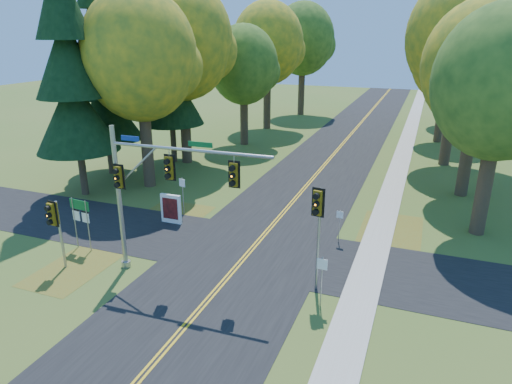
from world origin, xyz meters
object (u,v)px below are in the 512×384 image
(east_signal_pole, at_px, (318,214))
(route_sign_cluster, at_px, (80,214))
(info_kiosk, at_px, (171,209))
(traffic_mast, at_px, (153,184))

(east_signal_pole, bearing_deg, route_sign_cluster, -170.73)
(route_sign_cluster, distance_m, info_kiosk, 5.53)
(east_signal_pole, relative_size, info_kiosk, 2.69)
(route_sign_cluster, relative_size, info_kiosk, 1.57)
(east_signal_pole, relative_size, route_sign_cluster, 1.72)
(traffic_mast, bearing_deg, route_sign_cluster, 169.23)
(route_sign_cluster, bearing_deg, info_kiosk, 67.85)
(east_signal_pole, distance_m, info_kiosk, 11.39)
(traffic_mast, height_order, east_signal_pole, traffic_mast)
(traffic_mast, xyz_separation_m, route_sign_cluster, (-5.24, 0.85, -2.56))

